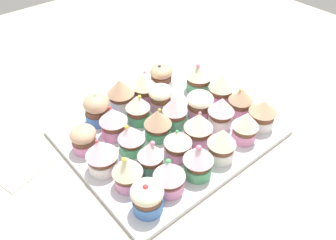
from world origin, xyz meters
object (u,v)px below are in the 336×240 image
at_px(cupcake_19, 113,121).
at_px(cupcake_26, 161,77).
at_px(cupcake_21, 161,97).
at_px(cupcake_0, 147,197).
at_px(cupcake_8, 178,144).
at_px(cupcake_9, 198,127).
at_px(cupcake_7, 151,157).
at_px(cupcake_25, 144,86).
at_px(cupcake_13, 131,138).
at_px(cupcake_1, 169,176).
at_px(cupcake_24, 121,93).
at_px(cupcake_15, 175,111).
at_px(cupcake_23, 97,109).
at_px(cupcake_2, 198,160).
at_px(napkin, 18,162).
at_px(cupcake_12, 102,155).
at_px(cupcake_11, 240,101).
at_px(cupcake_20, 138,108).
at_px(cupcake_22, 199,77).
at_px(baking_tray, 168,132).
at_px(cupcake_6, 127,171).
at_px(cupcake_4, 245,126).
at_px(cupcake_18, 84,138).
at_px(cupcake_10, 221,111).
at_px(cupcake_5, 262,114).
at_px(cupcake_14, 158,123).
at_px(cupcake_16, 200,104).
at_px(cupcake_17, 220,87).
at_px(cupcake_3, 222,144).

distance_m(cupcake_19, cupcake_26, 0.21).
bearing_deg(cupcake_21, cupcake_0, -133.82).
height_order(cupcake_8, cupcake_9, cupcake_9).
xyz_separation_m(cupcake_7, cupcake_21, (0.14, 0.14, -0.00)).
bearing_deg(cupcake_25, cupcake_13, -135.92).
bearing_deg(cupcake_1, cupcake_24, 74.27).
xyz_separation_m(cupcake_15, cupcake_23, (-0.13, 0.12, -0.00)).
distance_m(cupcake_23, cupcake_25, 0.13).
distance_m(cupcake_2, napkin, 0.38).
height_order(cupcake_1, cupcake_12, cupcake_12).
height_order(cupcake_11, cupcake_21, cupcake_11).
bearing_deg(cupcake_19, cupcake_20, 3.07).
height_order(cupcake_8, cupcake_22, cupcake_22).
relative_size(baking_tray, cupcake_24, 5.64).
xyz_separation_m(cupcake_6, cupcake_25, (0.19, 0.20, -0.00)).
height_order(cupcake_4, cupcake_8, cupcake_4).
relative_size(cupcake_1, cupcake_4, 1.01).
bearing_deg(cupcake_7, cupcake_0, -131.52).
xyz_separation_m(cupcake_0, cupcake_22, (0.33, 0.21, 0.01)).
height_order(cupcake_4, cupcake_18, cupcake_4).
height_order(cupcake_8, cupcake_10, cupcake_10).
bearing_deg(cupcake_6, cupcake_5, -9.43).
relative_size(cupcake_11, cupcake_12, 0.90).
xyz_separation_m(cupcake_4, cupcake_24, (-0.14, 0.27, 0.00)).
relative_size(cupcake_24, napkin, 0.65).
bearing_deg(cupcake_21, cupcake_14, -133.02).
height_order(cupcake_8, cupcake_21, same).
distance_m(cupcake_9, cupcake_13, 0.14).
xyz_separation_m(cupcake_14, cupcake_16, (0.12, -0.01, -0.00)).
bearing_deg(cupcake_17, napkin, 164.32).
bearing_deg(cupcake_15, cupcake_16, -10.54).
bearing_deg(cupcake_2, napkin, 133.69).
bearing_deg(cupcake_6, cupcake_17, 12.74).
relative_size(cupcake_13, cupcake_20, 0.94).
xyz_separation_m(cupcake_6, cupcake_23, (0.06, 0.20, -0.00)).
bearing_deg(cupcake_16, cupcake_7, -162.18).
height_order(cupcake_17, cupcake_26, cupcake_17).
bearing_deg(cupcake_14, cupcake_9, -50.03).
bearing_deg(cupcake_21, cupcake_2, -110.25).
relative_size(cupcake_1, cupcake_20, 1.01).
relative_size(cupcake_1, cupcake_19, 0.98).
distance_m(cupcake_6, cupcake_21, 0.24).
xyz_separation_m(cupcake_2, cupcake_4, (0.15, 0.01, -0.00)).
distance_m(cupcake_15, cupcake_19, 0.14).
height_order(cupcake_5, cupcake_10, cupcake_10).
height_order(cupcake_14, cupcake_17, cupcake_17).
xyz_separation_m(cupcake_9, cupcake_24, (-0.06, 0.21, 0.00)).
height_order(cupcake_3, cupcake_24, cupcake_3).
bearing_deg(cupcake_3, cupcake_21, 87.21).
bearing_deg(cupcake_11, cupcake_24, 135.07).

